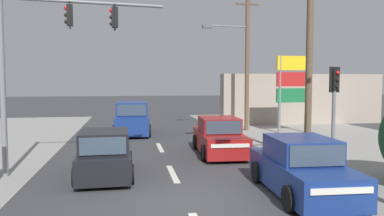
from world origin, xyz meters
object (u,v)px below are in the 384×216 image
object	(u,v)px
pedestal_signal_right_kerb	(334,101)
suv_kerbside_parked	(132,119)
utility_pole_background_right	(245,53)
utility_pole_midground_right	(307,22)
traffic_signal_mast	(45,49)
shopping_plaza_sign	(294,83)
sedan_receding_far	(219,138)
hatchback_crossing_left	(105,155)
sedan_oncoming_mid	(301,169)

from	to	relation	value
pedestal_signal_right_kerb	suv_kerbside_parked	xyz separation A→B (m)	(-6.50, 10.61, -1.53)
utility_pole_background_right	pedestal_signal_right_kerb	bearing A→B (deg)	-92.19
utility_pole_midground_right	traffic_signal_mast	xyz separation A→B (m)	(-9.39, -0.61, -1.18)
shopping_plaza_sign	sedan_receding_far	world-z (taller)	shopping_plaza_sign
utility_pole_midground_right	sedan_receding_far	xyz separation A→B (m)	(-2.96, 1.79, -4.62)
hatchback_crossing_left	shopping_plaza_sign	bearing A→B (deg)	39.46
utility_pole_midground_right	shopping_plaza_sign	xyz separation A→B (m)	(2.90, 7.30, -2.34)
shopping_plaza_sign	sedan_receding_far	distance (m)	8.36
utility_pole_background_right	shopping_plaza_sign	bearing A→B (deg)	-31.59
pedestal_signal_right_kerb	sedan_oncoming_mid	world-z (taller)	pedestal_signal_right_kerb
pedestal_signal_right_kerb	utility_pole_background_right	bearing A→B (deg)	87.81
traffic_signal_mast	hatchback_crossing_left	distance (m)	3.98
hatchback_crossing_left	sedan_oncoming_mid	distance (m)	6.08
shopping_plaza_sign	utility_pole_background_right	bearing A→B (deg)	148.41
hatchback_crossing_left	sedan_oncoming_mid	world-z (taller)	sedan_oncoming_mid
pedestal_signal_right_kerb	shopping_plaza_sign	distance (m)	9.86
utility_pole_background_right	hatchback_crossing_left	size ratio (longest dim) A/B	2.43
utility_pole_background_right	traffic_signal_mast	size ratio (longest dim) A/B	1.48
pedestal_signal_right_kerb	hatchback_crossing_left	world-z (taller)	pedestal_signal_right_kerb
utility_pole_background_right	sedan_oncoming_mid	distance (m)	13.80
sedan_oncoming_mid	utility_pole_background_right	bearing A→B (deg)	78.99
utility_pole_midground_right	hatchback_crossing_left	bearing A→B (deg)	-170.38
sedan_receding_far	utility_pole_background_right	bearing A→B (deg)	64.52
traffic_signal_mast	suv_kerbside_parked	distance (m)	10.10
hatchback_crossing_left	traffic_signal_mast	bearing A→B (deg)	160.41
utility_pole_background_right	suv_kerbside_parked	world-z (taller)	utility_pole_background_right
pedestal_signal_right_kerb	hatchback_crossing_left	bearing A→B (deg)	173.73
pedestal_signal_right_kerb	shopping_plaza_sign	xyz separation A→B (m)	(2.93, 9.39, 0.57)
suv_kerbside_parked	traffic_signal_mast	bearing A→B (deg)	-107.45
utility_pole_midground_right	suv_kerbside_parked	distance (m)	11.61
utility_pole_background_right	traffic_signal_mast	world-z (taller)	utility_pole_background_right
traffic_signal_mast	hatchback_crossing_left	bearing A→B (deg)	-19.59
sedan_receding_far	suv_kerbside_parked	xyz separation A→B (m)	(-3.56, 6.72, 0.18)
traffic_signal_mast	shopping_plaza_sign	distance (m)	14.66
shopping_plaza_sign	sedan_oncoming_mid	size ratio (longest dim) A/B	1.07
pedestal_signal_right_kerb	sedan_oncoming_mid	bearing A→B (deg)	-136.40
utility_pole_midground_right	shopping_plaza_sign	size ratio (longest dim) A/B	2.16
shopping_plaza_sign	sedan_oncoming_mid	xyz separation A→B (m)	(-5.02, -11.39, -2.28)
sedan_receding_far	pedestal_signal_right_kerb	bearing A→B (deg)	-52.94
traffic_signal_mast	sedan_oncoming_mid	size ratio (longest dim) A/B	1.39
shopping_plaza_sign	sedan_oncoming_mid	world-z (taller)	shopping_plaza_sign
utility_pole_midground_right	sedan_oncoming_mid	world-z (taller)	utility_pole_midground_right
sedan_oncoming_mid	hatchback_crossing_left	bearing A→B (deg)	152.38
utility_pole_midground_right	sedan_receding_far	size ratio (longest dim) A/B	2.30
pedestal_signal_right_kerb	shopping_plaza_sign	size ratio (longest dim) A/B	0.77
utility_pole_background_right	sedan_oncoming_mid	world-z (taller)	utility_pole_background_right
utility_pole_background_right	shopping_plaza_sign	xyz separation A→B (m)	(2.51, -1.54, -1.82)
utility_pole_midground_right	hatchback_crossing_left	distance (m)	8.91
traffic_signal_mast	sedan_oncoming_mid	world-z (taller)	traffic_signal_mast
suv_kerbside_parked	hatchback_crossing_left	world-z (taller)	suv_kerbside_parked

